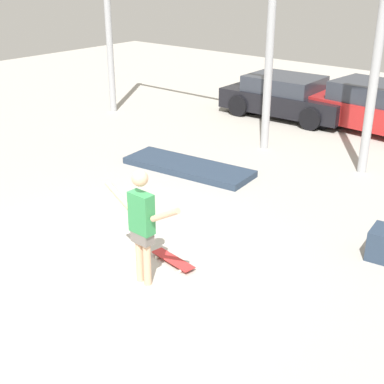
{
  "coord_description": "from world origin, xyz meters",
  "views": [
    {
      "loc": [
        5.63,
        -4.89,
        4.43
      ],
      "look_at": [
        0.29,
        1.49,
        0.81
      ],
      "focal_mm": 50.0,
      "sensor_mm": 36.0,
      "label": 1
    }
  ],
  "objects_px": {
    "manual_pad": "(188,167)",
    "parked_car_red": "(383,109)",
    "skateboarder": "(142,221)",
    "parked_car_black": "(287,97)",
    "skateboard": "(173,260)"
  },
  "relations": [
    {
      "from": "skateboarder",
      "to": "skateboard",
      "type": "xyz_separation_m",
      "value": [
        -0.03,
        0.68,
        -0.96
      ]
    },
    {
      "from": "manual_pad",
      "to": "skateboarder",
      "type": "bearing_deg",
      "value": -57.7
    },
    {
      "from": "skateboarder",
      "to": "manual_pad",
      "type": "distance_m",
      "value": 4.78
    },
    {
      "from": "parked_car_black",
      "to": "manual_pad",
      "type": "bearing_deg",
      "value": -84.9
    },
    {
      "from": "manual_pad",
      "to": "parked_car_red",
      "type": "distance_m",
      "value": 6.13
    },
    {
      "from": "skateboarder",
      "to": "parked_car_black",
      "type": "bearing_deg",
      "value": 110.69
    },
    {
      "from": "parked_car_black",
      "to": "parked_car_red",
      "type": "bearing_deg",
      "value": 2.48
    },
    {
      "from": "parked_car_black",
      "to": "parked_car_red",
      "type": "xyz_separation_m",
      "value": [
        2.91,
        0.23,
        0.06
      ]
    },
    {
      "from": "skateboarder",
      "to": "parked_car_red",
      "type": "bearing_deg",
      "value": 93.65
    },
    {
      "from": "skateboarder",
      "to": "skateboard",
      "type": "distance_m",
      "value": 1.17
    },
    {
      "from": "parked_car_black",
      "to": "skateboarder",
      "type": "bearing_deg",
      "value": -73.35
    },
    {
      "from": "skateboard",
      "to": "manual_pad",
      "type": "bearing_deg",
      "value": 134.95
    },
    {
      "from": "skateboarder",
      "to": "parked_car_black",
      "type": "distance_m",
      "value": 9.96
    },
    {
      "from": "manual_pad",
      "to": "parked_car_red",
      "type": "height_order",
      "value": "parked_car_red"
    },
    {
      "from": "manual_pad",
      "to": "parked_car_red",
      "type": "xyz_separation_m",
      "value": [
        2.22,
        5.69,
        0.59
      ]
    }
  ]
}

